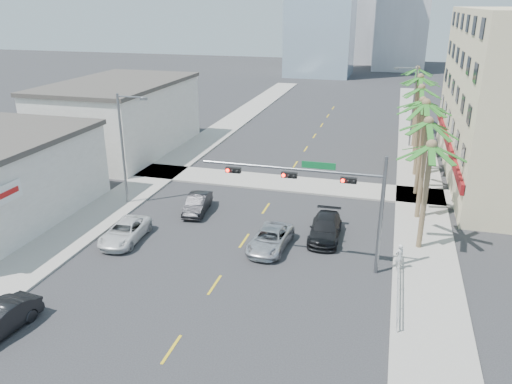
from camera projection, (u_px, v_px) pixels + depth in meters
ground at (188, 325)px, 25.55m from camera, size 260.00×260.00×0.00m
sidewalk_right at (421, 205)px, 40.52m from camera, size 4.00×120.00×0.15m
sidewalk_left at (152, 178)px, 46.53m from camera, size 4.00×120.00×0.15m
sidewalk_cross at (282, 183)px, 45.33m from camera, size 80.00×4.00×0.15m
building_left_far at (121, 118)px, 54.35m from camera, size 11.00×18.00×7.20m
traffic_signal_mast at (327, 190)px, 29.46m from camera, size 11.12×0.54×7.20m
palm_tree_0 at (431, 147)px, 30.92m from camera, size 4.80×4.80×7.80m
palm_tree_1 at (428, 123)px, 35.48m from camera, size 4.80×4.80×8.16m
palm_tree_2 at (426, 104)px, 40.03m from camera, size 4.80×4.80×8.52m
palm_tree_3 at (423, 101)px, 44.96m from camera, size 4.80×4.80×7.80m
palm_tree_4 at (422, 89)px, 49.52m from camera, size 4.80×4.80×8.16m
palm_tree_5 at (420, 78)px, 54.07m from camera, size 4.80×4.80×8.52m
palm_tree_6 at (418, 78)px, 59.00m from camera, size 4.80×4.80×7.80m
palm_tree_7 at (418, 69)px, 63.56m from camera, size 4.80×4.80×8.16m
streetlight_left at (124, 144)px, 39.10m from camera, size 2.55×0.25×9.00m
streetlight_right at (412, 103)px, 55.20m from camera, size 2.55×0.25×9.00m
guardrail at (398, 282)px, 28.13m from camera, size 0.08×8.08×1.00m
car_parked_far at (125, 232)px, 34.34m from camera, size 2.56×5.01×1.35m
car_lane_left at (197, 204)px, 39.04m from camera, size 2.03×4.44×1.41m
car_lane_center at (270, 239)px, 33.25m from camera, size 2.61×5.06×1.36m
car_lane_right at (325, 228)px, 34.70m from camera, size 2.22×5.13×1.47m
pedestrian at (399, 257)px, 30.34m from camera, size 0.73×0.68×1.67m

